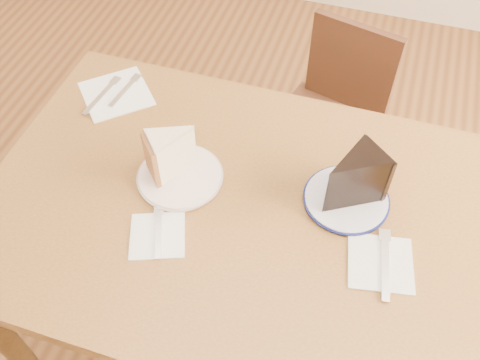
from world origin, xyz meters
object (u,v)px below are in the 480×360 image
Objects in this scene: plate_navy at (346,199)px; plate_cream at (180,177)px; carrot_cake at (175,153)px; chocolate_cake at (349,182)px; chair_far at (331,120)px; table at (243,232)px.

plate_cream is at bearing -172.18° from plate_navy.
chocolate_cake reaches higher than carrot_cake.
chair_far is 0.79m from plate_cream.
plate_navy is at bearing 52.58° from carrot_cake.
table is at bearing 95.45° from chair_far.
carrot_cake is (-0.40, -0.03, 0.06)m from plate_navy.
plate_navy is at bearing 22.62° from table.
table is 6.19× the size of plate_cream.
plate_cream is at bearing 167.48° from table.
plate_cream is 1.03× the size of plate_navy.
carrot_cake is at bearing 79.62° from chair_far.
chair_far is at bearing 113.09° from carrot_cake.
plate_cream is at bearing 47.19° from chocolate_cake.
plate_cream is 0.39m from chocolate_cake.
chair_far is 3.76× the size of plate_cream.
table is at bearing -157.38° from plate_navy.
chair_far is at bearing 81.33° from table.
plate_cream reaches higher than chair_far.
plate_navy is 0.41m from carrot_cake.
plate_navy is at bearing 114.70° from chair_far.
plate_navy is (0.38, 0.05, 0.00)m from plate_cream.
table is 0.74m from chair_far.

